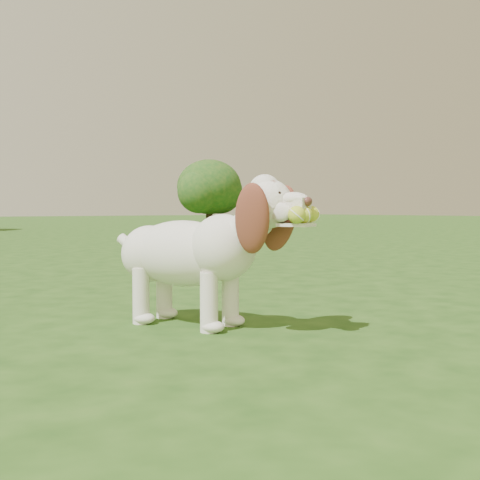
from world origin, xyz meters
TOP-DOWN VIEW (x-y plane):
  - ground at (0.00, 0.00)m, footprint 80.00×80.00m
  - dog at (0.14, -0.31)m, footprint 0.62×1.04m
  - shrub_h at (9.34, 12.79)m, footprint 2.01×2.01m

SIDE VIEW (x-z plane):
  - ground at x=0.00m, z-range 0.00..0.00m
  - dog at x=0.14m, z-range 0.02..0.72m
  - shrub_h at x=9.34m, z-range 0.18..2.26m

